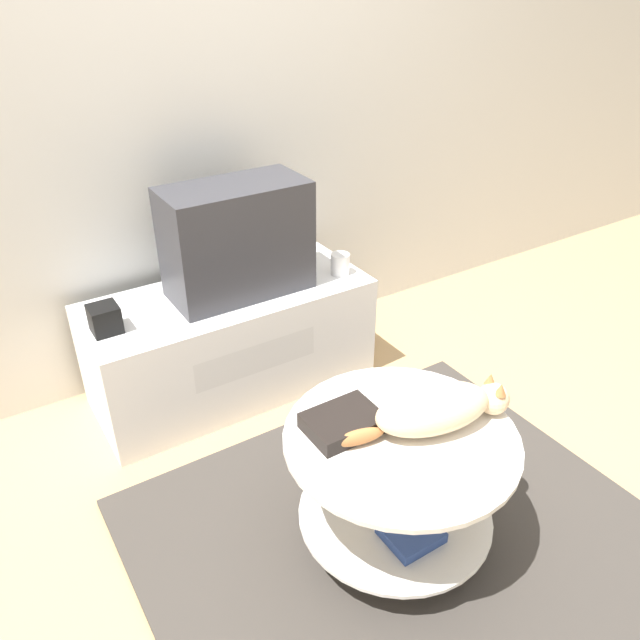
% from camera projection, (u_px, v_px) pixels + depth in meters
% --- Properties ---
extents(ground_plane, '(12.00, 12.00, 0.00)m').
position_uv_depth(ground_plane, '(402.00, 541.00, 2.13)').
color(ground_plane, tan).
extents(wall_back, '(8.00, 0.05, 2.60)m').
position_uv_depth(wall_back, '(197.00, 76.00, 2.51)').
color(wall_back, silver).
rests_on(wall_back, ground_plane).
extents(rug, '(1.67, 1.44, 0.02)m').
position_uv_depth(rug, '(402.00, 539.00, 2.12)').
color(rug, '#3D3833').
rests_on(rug, ground_plane).
extents(tv_stand, '(1.22, 0.50, 0.48)m').
position_uv_depth(tv_stand, '(231.00, 341.00, 2.76)').
color(tv_stand, white).
rests_on(tv_stand, ground_plane).
extents(tv, '(0.58, 0.29, 0.47)m').
position_uv_depth(tv, '(237.00, 240.00, 2.54)').
color(tv, '#333338').
rests_on(tv, tv_stand).
extents(speaker, '(0.11, 0.11, 0.11)m').
position_uv_depth(speaker, '(105.00, 319.00, 2.35)').
color(speaker, black).
rests_on(speaker, tv_stand).
extents(mug, '(0.08, 0.08, 0.10)m').
position_uv_depth(mug, '(340.00, 264.00, 2.78)').
color(mug, white).
rests_on(mug, tv_stand).
extents(coffee_table, '(0.72, 0.72, 0.46)m').
position_uv_depth(coffee_table, '(398.00, 477.00, 1.96)').
color(coffee_table, '#B2B2B7').
rests_on(coffee_table, rug).
extents(dvd_box, '(0.23, 0.17, 0.05)m').
position_uv_depth(dvd_box, '(343.00, 422.00, 1.89)').
color(dvd_box, black).
rests_on(dvd_box, coffee_table).
extents(cat, '(0.58, 0.25, 0.14)m').
position_uv_depth(cat, '(438.00, 408.00, 1.88)').
color(cat, beige).
rests_on(cat, coffee_table).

